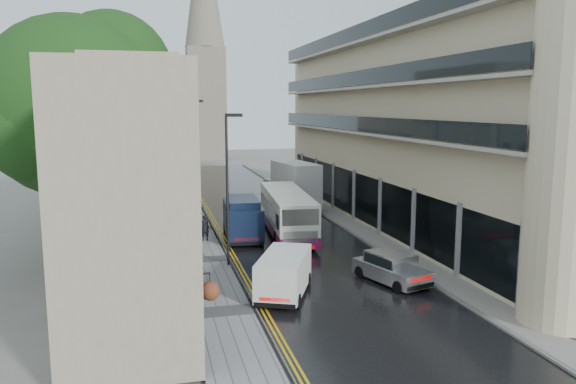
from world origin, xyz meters
name	(u,v)px	position (x,y,z in m)	size (l,w,h in m)	color
road	(275,226)	(0.00, 27.50, 0.01)	(9.00, 85.00, 0.02)	black
left_sidewalk	(194,229)	(-5.85, 27.50, 0.06)	(2.70, 85.00, 0.12)	gray
right_sidewalk	(345,221)	(5.40, 27.50, 0.06)	(1.80, 85.00, 0.12)	slate
old_shop_row	(139,144)	(-9.45, 30.00, 6.00)	(4.50, 56.00, 12.00)	gray
modern_block	(417,129)	(10.30, 26.00, 7.00)	(8.00, 40.00, 14.00)	beige
church_spire	(205,35)	(0.50, 82.00, 20.00)	(6.40, 6.40, 40.00)	#71695A
tree_near	(75,139)	(-12.50, 20.00, 6.95)	(10.56, 10.56, 13.89)	black
tree_far	(102,139)	(-12.20, 33.00, 6.23)	(9.24, 9.24, 12.46)	black
cream_bus	(276,223)	(-1.17, 21.71, 1.48)	(2.44, 10.73, 2.93)	white
white_lorry	(288,189)	(2.01, 31.55, 2.05)	(2.33, 7.75, 4.07)	silver
silver_hatchback	(399,277)	(2.39, 11.52, 0.78)	(1.78, 4.07, 1.53)	silver
white_van	(258,284)	(-4.30, 11.44, 1.03)	(1.91, 4.46, 2.02)	silver
navy_van	(229,224)	(-4.07, 22.26, 1.44)	(2.23, 5.57, 2.84)	black
pedestrian	(205,228)	(-5.45, 23.65, 0.95)	(0.61, 0.40, 1.66)	black
lamp_post_near	(227,191)	(-4.72, 17.82, 4.19)	(0.92, 0.20, 8.13)	black
lamp_post_far	(192,157)	(-5.41, 33.49, 4.61)	(1.01, 0.22, 8.99)	black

